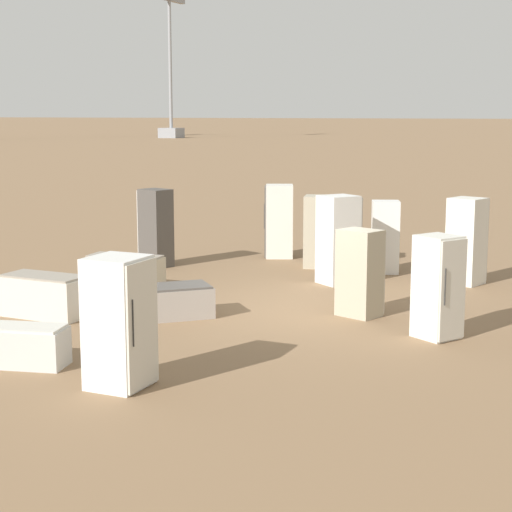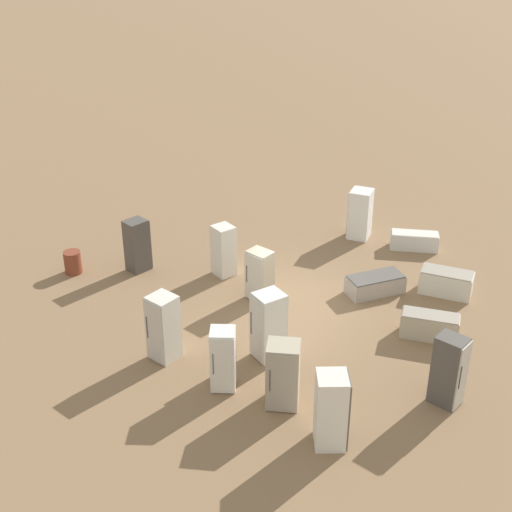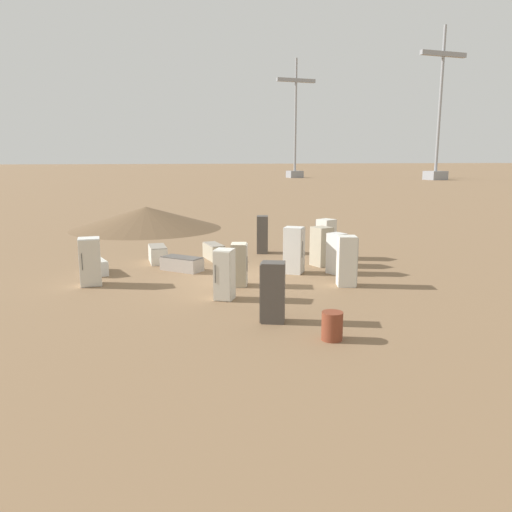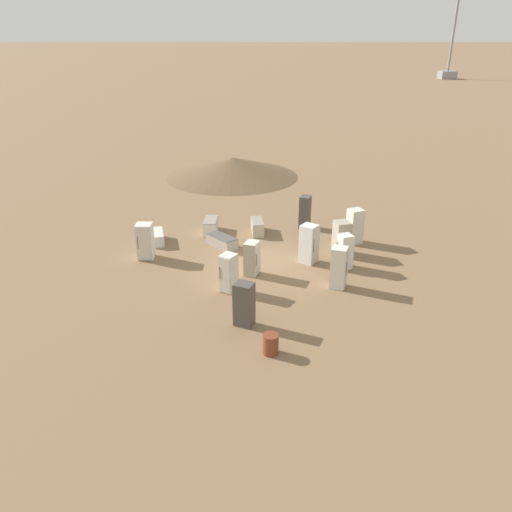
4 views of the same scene
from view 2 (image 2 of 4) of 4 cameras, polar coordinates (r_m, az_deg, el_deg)
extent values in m
plane|color=#846647|center=(21.92, 2.90, -3.85)|extent=(1000.00, 1000.00, 0.00)
cube|color=#A89E93|center=(22.65, 9.51, -2.28)|extent=(1.79, 1.86, 0.56)
cube|color=#56514C|center=(22.51, 9.57, -1.62)|extent=(1.72, 1.78, 0.04)
cube|color=white|center=(25.87, 8.35, 3.34)|extent=(0.79, 0.74, 1.82)
cube|color=beige|center=(25.95, 7.54, 3.48)|extent=(0.74, 0.06, 1.74)
cylinder|color=#2D2D2D|center=(26.16, 7.65, 3.90)|extent=(0.02, 0.02, 0.64)
cube|color=silver|center=(16.47, 6.00, -12.18)|extent=(0.93, 0.91, 1.89)
cube|color=#56514C|center=(16.52, 7.28, -12.14)|extent=(0.66, 0.30, 1.82)
cylinder|color=#2D2D2D|center=(16.27, 7.53, -12.45)|extent=(0.02, 0.02, 0.66)
cube|color=white|center=(19.11, 1.06, -5.59)|extent=(1.01, 0.99, 1.95)
cube|color=#BCB7AD|center=(18.93, 0.06, -5.94)|extent=(0.42, 0.55, 1.87)
cylinder|color=#2D2D2D|center=(19.03, -0.41, -5.39)|extent=(0.02, 0.02, 0.68)
cube|color=silver|center=(25.63, 12.54, 1.16)|extent=(0.93, 1.74, 0.57)
cube|color=silver|center=(25.50, 12.60, 1.78)|extent=(0.89, 1.67, 0.04)
cube|color=beige|center=(23.04, 14.97, -2.10)|extent=(0.79, 1.62, 0.74)
cube|color=gray|center=(22.86, 15.08, -1.25)|extent=(0.76, 1.55, 0.04)
cube|color=#B2A88E|center=(21.81, 0.32, -1.52)|extent=(0.78, 0.88, 1.62)
cube|color=beige|center=(21.62, -0.20, -1.81)|extent=(0.28, 0.67, 1.55)
cylinder|color=#2D2D2D|center=(21.71, -0.76, -1.44)|extent=(0.02, 0.02, 0.57)
cube|color=white|center=(18.10, -2.65, -8.22)|extent=(0.77, 0.78, 1.70)
cube|color=silver|center=(17.85, -2.73, -8.83)|extent=(0.23, 0.58, 1.63)
cylinder|color=#2D2D2D|center=(17.79, -3.45, -8.65)|extent=(0.02, 0.02, 0.59)
cube|color=silver|center=(23.13, -2.60, 0.43)|extent=(0.85, 0.86, 1.73)
cube|color=beige|center=(23.39, -3.07, 0.74)|extent=(0.51, 0.34, 1.66)
cylinder|color=#2D2D2D|center=(23.47, -2.69, 1.09)|extent=(0.02, 0.02, 0.61)
cube|color=#4C4742|center=(18.15, 15.13, -8.84)|extent=(0.77, 0.85, 1.90)
cube|color=#BCB7AD|center=(18.03, 16.18, -9.25)|extent=(0.52, 0.22, 1.82)
cylinder|color=#2D2D2D|center=(17.82, 16.03, -9.35)|extent=(0.02, 0.02, 0.66)
cube|color=#B2A88E|center=(20.79, 13.71, -5.48)|extent=(0.75, 1.65, 0.71)
cube|color=gray|center=(20.59, 13.82, -4.61)|extent=(0.72, 1.59, 0.04)
cube|color=#B2A88E|center=(17.54, 2.17, -9.45)|extent=(0.87, 0.94, 1.75)
cube|color=gray|center=(17.25, 2.06, -10.19)|extent=(0.22, 0.75, 1.68)
cylinder|color=#2D2D2D|center=(17.19, 1.12, -9.95)|extent=(0.02, 0.02, 0.61)
cube|color=silver|center=(19.23, -7.39, -5.69)|extent=(0.85, 0.86, 1.90)
cube|color=#BCB7AD|center=(19.04, -8.15, -6.12)|extent=(0.26, 0.63, 1.83)
cylinder|color=#2D2D2D|center=(19.13, -8.73, -5.66)|extent=(0.02, 0.02, 0.67)
cube|color=#4C4742|center=(23.70, -9.50, 0.84)|extent=(0.86, 0.82, 1.79)
cube|color=#56514C|center=(23.89, -8.82, 1.11)|extent=(0.27, 0.53, 1.72)
cylinder|color=#2D2D2D|center=(23.71, -8.48, 1.17)|extent=(0.02, 0.02, 0.63)
cylinder|color=brown|center=(24.20, -14.45, -0.48)|extent=(0.56, 0.56, 0.76)
camera|label=1|loc=(35.47, 2.40, 15.14)|focal=60.00mm
camera|label=3|loc=(34.13, -25.86, 13.66)|focal=35.00mm
camera|label=4|loc=(32.92, -39.36, 20.32)|focal=35.00mm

